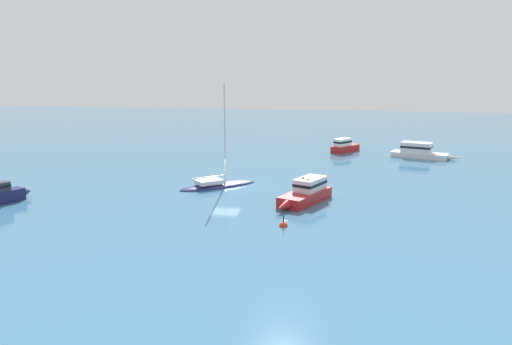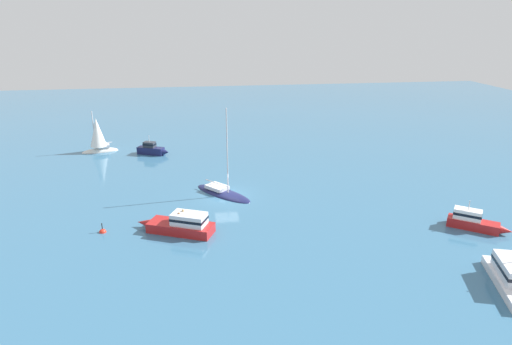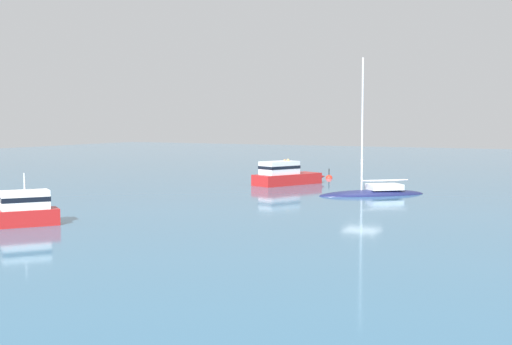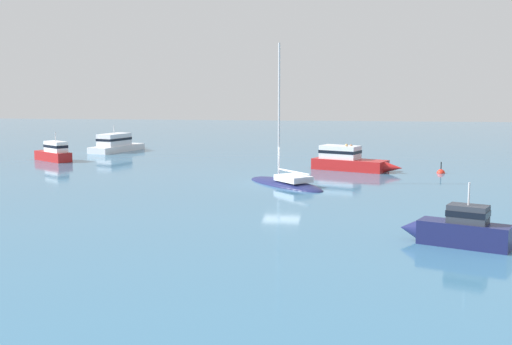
{
  "view_description": "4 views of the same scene",
  "coord_description": "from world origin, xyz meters",
  "px_view_note": "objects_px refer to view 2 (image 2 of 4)",
  "views": [
    {
      "loc": [
        -11.03,
        47.81,
        11.45
      ],
      "look_at": [
        -2.32,
        -3.29,
        0.68
      ],
      "focal_mm": 37.91,
      "sensor_mm": 36.0,
      "label": 1
    },
    {
      "loc": [
        -43.33,
        3.06,
        17.95
      ],
      "look_at": [
        0.87,
        -3.32,
        2.18
      ],
      "focal_mm": 30.83,
      "sensor_mm": 36.0,
      "label": 2
    },
    {
      "loc": [
        15.25,
        -46.45,
        5.34
      ],
      "look_at": [
        -6.11,
        -4.21,
        1.64
      ],
      "focal_mm": 49.13,
      "sensor_mm": 36.0,
      "label": 3
    },
    {
      "loc": [
        44.47,
        4.15,
        6.67
      ],
      "look_at": [
        -0.42,
        -1.82,
        0.66
      ],
      "focal_mm": 46.44,
      "sensor_mm": 36.0,
      "label": 4
    }
  ],
  "objects_px": {
    "cabin_cruiser": "(181,224)",
    "powerboat": "(153,150)",
    "yacht": "(223,193)",
    "channel_buoy": "(103,232)",
    "ketch": "(98,138)",
    "launch": "(474,221)"
  },
  "relations": [
    {
      "from": "ketch",
      "to": "channel_buoy",
      "type": "bearing_deg",
      "value": 87.68
    },
    {
      "from": "ketch",
      "to": "powerboat",
      "type": "height_order",
      "value": "ketch"
    },
    {
      "from": "powerboat",
      "to": "channel_buoy",
      "type": "height_order",
      "value": "powerboat"
    },
    {
      "from": "ketch",
      "to": "launch",
      "type": "xyz_separation_m",
      "value": [
        -29.76,
        -37.84,
        -1.27
      ]
    },
    {
      "from": "cabin_cruiser",
      "to": "launch",
      "type": "height_order",
      "value": "launch"
    },
    {
      "from": "cabin_cruiser",
      "to": "powerboat",
      "type": "height_order",
      "value": "powerboat"
    },
    {
      "from": "powerboat",
      "to": "channel_buoy",
      "type": "bearing_deg",
      "value": -72.23
    },
    {
      "from": "ketch",
      "to": "yacht",
      "type": "distance_m",
      "value": 24.38
    },
    {
      "from": "ketch",
      "to": "powerboat",
      "type": "distance_m",
      "value": 8.01
    },
    {
      "from": "ketch",
      "to": "launch",
      "type": "height_order",
      "value": "ketch"
    },
    {
      "from": "yacht",
      "to": "channel_buoy",
      "type": "xyz_separation_m",
      "value": [
        -7.52,
        11.17,
        -0.11
      ]
    },
    {
      "from": "powerboat",
      "to": "launch",
      "type": "height_order",
      "value": "powerboat"
    },
    {
      "from": "launch",
      "to": "channel_buoy",
      "type": "height_order",
      "value": "launch"
    },
    {
      "from": "cabin_cruiser",
      "to": "yacht",
      "type": "bearing_deg",
      "value": -92.53
    },
    {
      "from": "yacht",
      "to": "ketch",
      "type": "bearing_deg",
      "value": -178.97
    },
    {
      "from": "cabin_cruiser",
      "to": "ketch",
      "type": "bearing_deg",
      "value": -42.15
    },
    {
      "from": "yacht",
      "to": "launch",
      "type": "relative_size",
      "value": 2.01
    },
    {
      "from": "yacht",
      "to": "powerboat",
      "type": "bearing_deg",
      "value": 167.88
    },
    {
      "from": "yacht",
      "to": "channel_buoy",
      "type": "distance_m",
      "value": 13.47
    },
    {
      "from": "yacht",
      "to": "channel_buoy",
      "type": "height_order",
      "value": "yacht"
    },
    {
      "from": "powerboat",
      "to": "yacht",
      "type": "bearing_deg",
      "value": -37.5
    },
    {
      "from": "cabin_cruiser",
      "to": "powerboat",
      "type": "xyz_separation_m",
      "value": [
        24.38,
        4.34,
        -0.08
      ]
    }
  ]
}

